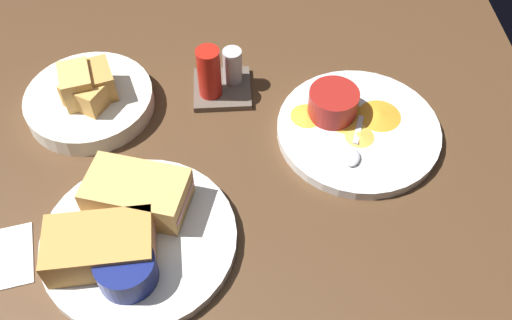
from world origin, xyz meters
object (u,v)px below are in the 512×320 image
object	(u,v)px
ramekin_light_gravy	(333,102)
bread_basket_rear	(89,98)
plate_chips_companion	(358,130)
condiment_caddy	(219,77)
ramekin_dark_sauce	(126,269)
sandwich_half_far	(100,246)
plate_sandwich_main	(140,240)
spoon_by_dark_ramekin	(126,235)
sandwich_half_near	(137,195)
spoon_by_gravy_ramekin	(354,151)

from	to	relation	value
ramekin_light_gravy	bread_basket_rear	bearing A→B (deg)	172.96
plate_chips_companion	condiment_caddy	world-z (taller)	condiment_caddy
ramekin_dark_sauce	bread_basket_rear	size ratio (longest dim) A/B	0.38
condiment_caddy	ramekin_light_gravy	bearing A→B (deg)	-22.47
sandwich_half_far	bread_basket_rear	bearing A→B (deg)	100.39
ramekin_dark_sauce	plate_chips_companion	size ratio (longest dim) A/B	0.30
sandwich_half_far	condiment_caddy	world-z (taller)	condiment_caddy
plate_sandwich_main	sandwich_half_far	world-z (taller)	sandwich_half_far
spoon_by_dark_ramekin	ramekin_light_gravy	bearing A→B (deg)	34.20
sandwich_half_near	sandwich_half_far	world-z (taller)	same
plate_chips_companion	spoon_by_dark_ramekin	bearing A→B (deg)	-152.87
plate_chips_companion	ramekin_light_gravy	xyz separation A→B (cm)	(-3.64, 3.03, 3.06)
sandwich_half_near	spoon_by_dark_ramekin	size ratio (longest dim) A/B	1.48
spoon_by_gravy_ramekin	condiment_caddy	xyz separation A→B (cm)	(-18.85, 14.81, 1.44)
plate_chips_companion	ramekin_light_gravy	world-z (taller)	ramekin_light_gravy
spoon_by_gravy_ramekin	spoon_by_dark_ramekin	bearing A→B (deg)	-158.93
plate_sandwich_main	sandwich_half_near	world-z (taller)	sandwich_half_near
ramekin_dark_sauce	plate_sandwich_main	bearing A→B (deg)	82.46
plate_sandwich_main	condiment_caddy	world-z (taller)	condiment_caddy
sandwich_half_near	spoon_by_gravy_ramekin	distance (cm)	30.79
spoon_by_dark_ramekin	sandwich_half_far	bearing A→B (deg)	-134.88
spoon_by_gravy_ramekin	sandwich_half_near	bearing A→B (deg)	-166.23
plate_sandwich_main	spoon_by_gravy_ramekin	xyz separation A→B (cm)	(29.72, 12.09, 1.16)
sandwich_half_far	plate_sandwich_main	bearing A→B (deg)	31.46
sandwich_half_near	ramekin_light_gravy	world-z (taller)	sandwich_half_near
sandwich_half_near	ramekin_dark_sauce	distance (cm)	10.42
sandwich_half_near	condiment_caddy	bearing A→B (deg)	63.59
spoon_by_dark_ramekin	plate_chips_companion	xyz separation A→B (cm)	(32.89, 16.85, -1.16)
condiment_caddy	sandwich_half_near	bearing A→B (deg)	-116.41
sandwich_half_far	spoon_by_dark_ramekin	distance (cm)	4.13
ramekin_dark_sauce	spoon_by_gravy_ramekin	size ratio (longest dim) A/B	0.75
ramekin_light_gravy	sandwich_half_near	bearing A→B (deg)	-151.43
ramekin_dark_sauce	spoon_by_gravy_ramekin	distance (cm)	35.28
plate_chips_companion	ramekin_dark_sauce	bearing A→B (deg)	-144.94
bread_basket_rear	condiment_caddy	world-z (taller)	condiment_caddy
spoon_by_dark_ramekin	ramekin_light_gravy	xyz separation A→B (cm)	(29.25, 19.88, 1.90)
sandwich_half_near	plate_chips_companion	size ratio (longest dim) A/B	0.61
plate_chips_companion	condiment_caddy	xyz separation A→B (cm)	(-20.48, 10.00, 2.61)
ramekin_light_gravy	spoon_by_gravy_ramekin	bearing A→B (deg)	-75.64
sandwich_half_near	condiment_caddy	distance (cm)	24.71
sandwich_half_near	sandwich_half_far	distance (cm)	8.28
plate_sandwich_main	ramekin_light_gravy	world-z (taller)	ramekin_light_gravy
sandwich_half_near	bread_basket_rear	world-z (taller)	bread_basket_rear
ramekin_dark_sauce	ramekin_light_gravy	bearing A→B (deg)	41.92
sandwich_half_far	spoon_by_dark_ramekin	size ratio (longest dim) A/B	1.37
sandwich_half_far	sandwich_half_near	bearing A→B (deg)	61.46
plate_sandwich_main	sandwich_half_near	distance (cm)	5.75
plate_sandwich_main	spoon_by_dark_ramekin	distance (cm)	1.93
ramekin_light_gravy	plate_sandwich_main	bearing A→B (deg)	-144.27
bread_basket_rear	condiment_caddy	bearing A→B (deg)	6.97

